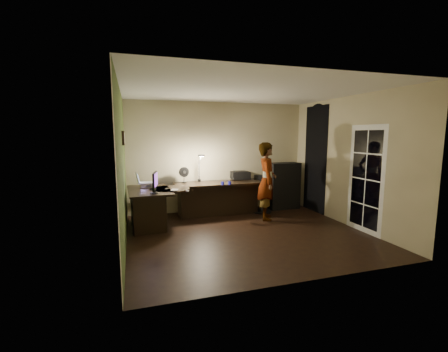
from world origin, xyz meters
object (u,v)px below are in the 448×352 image
object	(u,v)px
cabinet	(283,186)
office_chair	(262,194)
monitor	(154,186)
person	(267,181)
desk_left	(150,208)
desk_right	(219,198)

from	to	relation	value
cabinet	office_chair	bearing A→B (deg)	-165.93
monitor	person	distance (m)	2.52
desk_left	monitor	world-z (taller)	monitor
monitor	person	world-z (taller)	person
cabinet	monitor	size ratio (longest dim) A/B	2.70
desk_left	monitor	xyz separation A→B (m)	(0.06, -0.53, 0.56)
desk_right	person	bearing A→B (deg)	-37.76
desk_right	desk_left	bearing A→B (deg)	-164.35
desk_right	cabinet	world-z (taller)	cabinet
desk_left	desk_right	bearing A→B (deg)	13.91
monitor	person	bearing A→B (deg)	19.05
desk_left	cabinet	distance (m)	3.47
desk_left	cabinet	xyz separation A→B (m)	(3.41, 0.58, 0.20)
office_chair	desk_right	bearing A→B (deg)	-163.53
desk_left	monitor	bearing A→B (deg)	-85.93
desk_left	office_chair	bearing A→B (deg)	5.59
desk_left	cabinet	world-z (taller)	cabinet
office_chair	person	world-z (taller)	person
cabinet	person	xyz separation A→B (m)	(-0.85, -0.79, 0.28)
office_chair	person	bearing A→B (deg)	-82.71
desk_left	person	distance (m)	2.62
office_chair	desk_left	bearing A→B (deg)	-150.38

